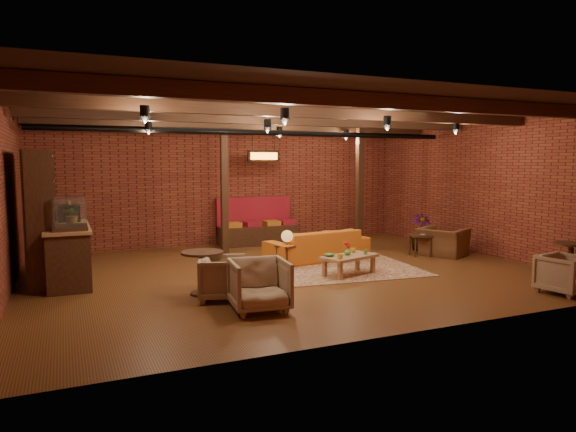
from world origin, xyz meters
name	(u,v)px	position (x,y,z in m)	size (l,w,h in m)	color
floor	(291,272)	(0.00, 0.00, 0.00)	(10.00, 10.00, 0.00)	#432B10
ceiling	(291,110)	(0.00, 0.00, 3.20)	(10.00, 8.00, 0.02)	black
wall_back	(231,184)	(0.00, 4.00, 1.60)	(10.00, 0.02, 3.20)	maroon
wall_front	(420,209)	(0.00, -4.00, 1.60)	(10.00, 0.02, 3.20)	maroon
wall_left	(4,200)	(-5.00, 0.00, 1.60)	(0.02, 8.00, 3.20)	maroon
wall_right	(484,187)	(5.00, 0.00, 1.60)	(0.02, 8.00, 3.20)	maroon
ceiling_beams	(291,116)	(0.00, 0.00, 3.08)	(9.80, 6.40, 0.22)	black
ceiling_pipe	(262,133)	(0.00, 1.60, 2.85)	(0.12, 0.12, 9.60)	black
post_left	(224,187)	(-0.60, 2.60, 1.60)	(0.16, 0.16, 3.20)	black
post_right	(360,186)	(2.80, 2.00, 1.60)	(0.16, 0.16, 3.20)	black
service_counter	(67,238)	(-4.10, 1.00, 0.80)	(0.80, 2.50, 1.60)	black
plant_counter	(72,214)	(-4.00, 1.20, 1.22)	(0.35, 0.39, 0.30)	#337F33
shelving_hutch	(43,217)	(-4.50, 1.10, 1.20)	(0.52, 2.00, 2.40)	black
banquette	(258,226)	(0.60, 3.55, 0.50)	(2.10, 0.70, 1.00)	maroon
service_sign	(264,156)	(0.60, 3.10, 2.35)	(0.86, 0.06, 0.30)	orange
ceiling_spotlights	(291,128)	(0.00, 0.00, 2.86)	(6.40, 4.40, 0.28)	black
rug	(327,268)	(0.82, 0.02, 0.01)	(3.58, 2.74, 0.01)	maroon
sofa	(317,245)	(1.04, 0.90, 0.34)	(2.35, 0.92, 0.69)	#C6651B
coffee_table	(348,257)	(0.89, -0.73, 0.35)	(1.26, 0.89, 0.64)	#9F784A
side_table_lamp	(287,239)	(0.11, 0.47, 0.59)	(0.49, 0.49, 0.78)	black
round_table_left	(202,265)	(-2.07, -1.03, 0.49)	(0.70, 0.70, 0.73)	black
armchair_a	(223,276)	(-1.84, -1.45, 0.38)	(0.75, 0.70, 0.77)	#BAA890
armchair_b	(259,282)	(-1.53, -2.28, 0.42)	(0.82, 0.77, 0.85)	#BAA890
armchair_right	(443,237)	(4.00, 0.21, 0.44)	(1.01, 0.66, 0.89)	brown
side_table_book	(420,236)	(3.48, 0.39, 0.47)	(0.56, 0.56, 0.53)	black
round_table_right	(571,256)	(4.40, -2.80, 0.48)	(0.61, 0.61, 0.71)	black
armchair_far	(564,272)	(3.48, -3.40, 0.36)	(0.70, 0.66, 0.72)	#BAA890
plant_tall	(421,197)	(3.99, 1.03, 1.35)	(1.51, 1.51, 2.69)	#4C7F4C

